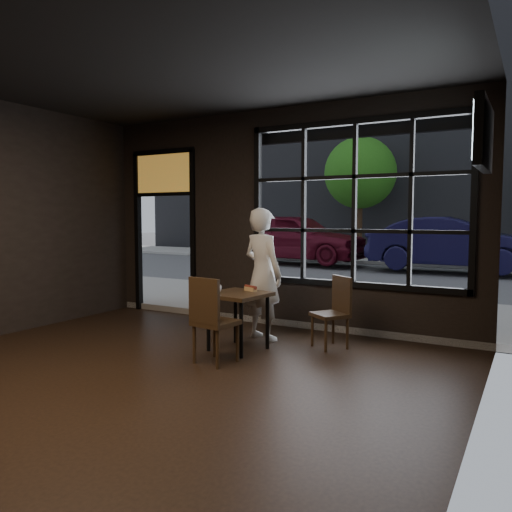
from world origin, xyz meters
The scene contains 17 objects.
floor centered at (0.00, 0.00, -0.01)m, with size 6.00×7.00×0.02m, color black.
ceiling centered at (0.00, 0.00, 3.21)m, with size 6.00×7.00×0.02m, color black.
wall_right centered at (3.00, 0.00, 1.60)m, with size 0.04×7.00×3.20m, color black.
window_frame centered at (1.20, 3.50, 1.80)m, with size 3.06×0.12×2.28m, color black.
stained_transom centered at (-2.10, 3.50, 2.35)m, with size 1.20×0.06×0.70m, color orange.
street_asphalt centered at (0.00, 24.00, -0.02)m, with size 60.00×41.00×0.04m, color #545456.
building_across centered at (0.00, 23.00, 7.50)m, with size 28.00×12.00×15.00m, color #5B5956.
cafe_table centered at (0.24, 2.04, 0.36)m, with size 0.66×0.66×0.71m, color #312113.
chair_near centered at (0.30, 1.47, 0.49)m, with size 0.42×0.42×0.97m, color #312113.
chair_window centered at (1.18, 2.69, 0.44)m, with size 0.38×0.38×0.89m, color #312113.
man centered at (0.24, 2.67, 0.87)m, with size 0.64×0.42×1.74m, color silver.
hotdog centered at (0.31, 2.23, 0.74)m, with size 0.20×0.08×0.06m, color tan, non-canonical shape.
cup centered at (0.02, 1.90, 0.76)m, with size 0.12×0.12×0.10m, color silver.
tv centered at (2.93, 1.86, 2.35)m, with size 0.11×1.01×0.59m, color black.
navy_car centered at (1.29, 11.89, 0.86)m, with size 1.60×4.59×1.51m, color black.
maroon_car centered at (-3.70, 12.19, 0.92)m, with size 1.93×4.80×1.64m, color #540C1B.
tree_left centered at (-2.53, 15.38, 3.24)m, with size 2.70×2.70×4.60m.
Camera 1 is at (3.38, -3.07, 1.64)m, focal length 35.00 mm.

